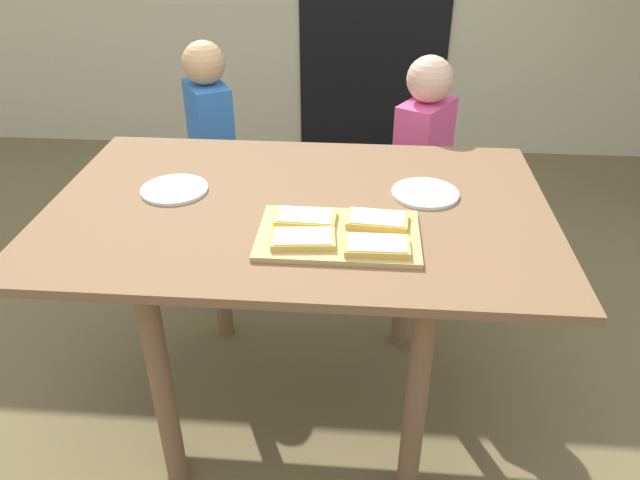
{
  "coord_description": "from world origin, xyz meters",
  "views": [
    {
      "loc": [
        0.18,
        -1.49,
        1.56
      ],
      "look_at": [
        0.06,
        0.0,
        0.66
      ],
      "focal_mm": 33.91,
      "sensor_mm": 36.0,
      "label": 1
    }
  ],
  "objects_px": {
    "pizza_slice_far_left": "(306,218)",
    "child_right": "(421,168)",
    "plate_white_right": "(425,193)",
    "pizza_slice_far_right": "(377,220)",
    "child_left": "(212,149)",
    "cutting_board": "(339,235)",
    "plate_white_left": "(175,189)",
    "pizza_slice_near_right": "(377,245)",
    "dining_table": "(299,237)",
    "pizza_slice_near_left": "(303,239)"
  },
  "relations": [
    {
      "from": "pizza_slice_near_left",
      "to": "child_left",
      "type": "distance_m",
      "value": 1.17
    },
    {
      "from": "plate_white_left",
      "to": "pizza_slice_near_left",
      "type": "bearing_deg",
      "value": -34.22
    },
    {
      "from": "dining_table",
      "to": "pizza_slice_far_left",
      "type": "height_order",
      "value": "pizza_slice_far_left"
    },
    {
      "from": "pizza_slice_far_right",
      "to": "child_left",
      "type": "distance_m",
      "value": 1.17
    },
    {
      "from": "pizza_slice_near_right",
      "to": "dining_table",
      "type": "bearing_deg",
      "value": 132.17
    },
    {
      "from": "pizza_slice_far_left",
      "to": "pizza_slice_far_right",
      "type": "bearing_deg",
      "value": 1.07
    },
    {
      "from": "cutting_board",
      "to": "child_left",
      "type": "bearing_deg",
      "value": 120.27
    },
    {
      "from": "dining_table",
      "to": "plate_white_right",
      "type": "height_order",
      "value": "plate_white_right"
    },
    {
      "from": "cutting_board",
      "to": "pizza_slice_far_left",
      "type": "bearing_deg",
      "value": 148.84
    },
    {
      "from": "pizza_slice_far_right",
      "to": "plate_white_left",
      "type": "height_order",
      "value": "pizza_slice_far_right"
    },
    {
      "from": "plate_white_left",
      "to": "child_left",
      "type": "bearing_deg",
      "value": 96.43
    },
    {
      "from": "child_left",
      "to": "pizza_slice_near_left",
      "type": "bearing_deg",
      "value": -64.7
    },
    {
      "from": "pizza_slice_far_right",
      "to": "child_left",
      "type": "bearing_deg",
      "value": 125.93
    },
    {
      "from": "pizza_slice_far_right",
      "to": "pizza_slice_far_left",
      "type": "xyz_separation_m",
      "value": [
        -0.19,
        -0.0,
        0.0
      ]
    },
    {
      "from": "pizza_slice_near_left",
      "to": "plate_white_left",
      "type": "xyz_separation_m",
      "value": [
        -0.41,
        0.28,
        -0.02
      ]
    },
    {
      "from": "cutting_board",
      "to": "pizza_slice_far_left",
      "type": "height_order",
      "value": "pizza_slice_far_left"
    },
    {
      "from": "plate_white_left",
      "to": "plate_white_right",
      "type": "bearing_deg",
      "value": 2.62
    },
    {
      "from": "plate_white_left",
      "to": "pizza_slice_far_right",
      "type": "bearing_deg",
      "value": -15.79
    },
    {
      "from": "pizza_slice_near_right",
      "to": "pizza_slice_near_left",
      "type": "bearing_deg",
      "value": 174.45
    },
    {
      "from": "pizza_slice_far_left",
      "to": "pizza_slice_near_right",
      "type": "height_order",
      "value": "same"
    },
    {
      "from": "plate_white_right",
      "to": "plate_white_left",
      "type": "xyz_separation_m",
      "value": [
        -0.73,
        -0.03,
        0.0
      ]
    },
    {
      "from": "pizza_slice_far_left",
      "to": "plate_white_right",
      "type": "relative_size",
      "value": 0.83
    },
    {
      "from": "pizza_slice_near_left",
      "to": "plate_white_right",
      "type": "relative_size",
      "value": 0.85
    },
    {
      "from": "pizza_slice_near_right",
      "to": "child_left",
      "type": "bearing_deg",
      "value": 122.48
    },
    {
      "from": "cutting_board",
      "to": "pizza_slice_far_left",
      "type": "relative_size",
      "value": 2.55
    },
    {
      "from": "pizza_slice_near_right",
      "to": "plate_white_right",
      "type": "xyz_separation_m",
      "value": [
        0.14,
        0.33,
        -0.02
      ]
    },
    {
      "from": "cutting_board",
      "to": "child_right",
      "type": "height_order",
      "value": "child_right"
    },
    {
      "from": "pizza_slice_far_right",
      "to": "pizza_slice_near_left",
      "type": "height_order",
      "value": "same"
    },
    {
      "from": "pizza_slice_far_right",
      "to": "pizza_slice_near_right",
      "type": "height_order",
      "value": "same"
    },
    {
      "from": "pizza_slice_far_left",
      "to": "plate_white_left",
      "type": "bearing_deg",
      "value": 157.05
    },
    {
      "from": "dining_table",
      "to": "pizza_slice_far_right",
      "type": "height_order",
      "value": "pizza_slice_far_right"
    },
    {
      "from": "plate_white_right",
      "to": "child_left",
      "type": "xyz_separation_m",
      "value": [
        -0.81,
        0.73,
        -0.19
      ]
    },
    {
      "from": "pizza_slice_far_left",
      "to": "child_left",
      "type": "xyz_separation_m",
      "value": [
        -0.49,
        0.94,
        -0.21
      ]
    },
    {
      "from": "cutting_board",
      "to": "pizza_slice_near_left",
      "type": "distance_m",
      "value": 0.1
    },
    {
      "from": "pizza_slice_far_left",
      "to": "child_right",
      "type": "xyz_separation_m",
      "value": [
        0.37,
        0.8,
        -0.21
      ]
    },
    {
      "from": "cutting_board",
      "to": "child_right",
      "type": "xyz_separation_m",
      "value": [
        0.28,
        0.86,
        -0.19
      ]
    },
    {
      "from": "pizza_slice_near_left",
      "to": "dining_table",
      "type": "bearing_deg",
      "value": 99.39
    },
    {
      "from": "pizza_slice_far_left",
      "to": "plate_white_left",
      "type": "distance_m",
      "value": 0.44
    },
    {
      "from": "dining_table",
      "to": "plate_white_left",
      "type": "distance_m",
      "value": 0.39
    },
    {
      "from": "pizza_slice_far_left",
      "to": "plate_white_right",
      "type": "bearing_deg",
      "value": 31.98
    },
    {
      "from": "pizza_slice_near_left",
      "to": "pizza_slice_near_right",
      "type": "height_order",
      "value": "same"
    },
    {
      "from": "pizza_slice_near_left",
      "to": "child_right",
      "type": "relative_size",
      "value": 0.16
    },
    {
      "from": "pizza_slice_far_right",
      "to": "child_right",
      "type": "height_order",
      "value": "child_right"
    },
    {
      "from": "pizza_slice_near_right",
      "to": "child_right",
      "type": "xyz_separation_m",
      "value": [
        0.18,
        0.93,
        -0.21
      ]
    },
    {
      "from": "cutting_board",
      "to": "child_right",
      "type": "distance_m",
      "value": 0.92
    },
    {
      "from": "dining_table",
      "to": "pizza_slice_near_right",
      "type": "height_order",
      "value": "pizza_slice_near_right"
    },
    {
      "from": "plate_white_left",
      "to": "child_left",
      "type": "xyz_separation_m",
      "value": [
        -0.09,
        0.77,
        -0.19
      ]
    },
    {
      "from": "plate_white_right",
      "to": "cutting_board",
      "type": "bearing_deg",
      "value": -132.54
    },
    {
      "from": "dining_table",
      "to": "child_left",
      "type": "xyz_separation_m",
      "value": [
        -0.46,
        0.82,
        -0.08
      ]
    },
    {
      "from": "dining_table",
      "to": "pizza_slice_near_left",
      "type": "xyz_separation_m",
      "value": [
        0.04,
        -0.22,
        0.13
      ]
    }
  ]
}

